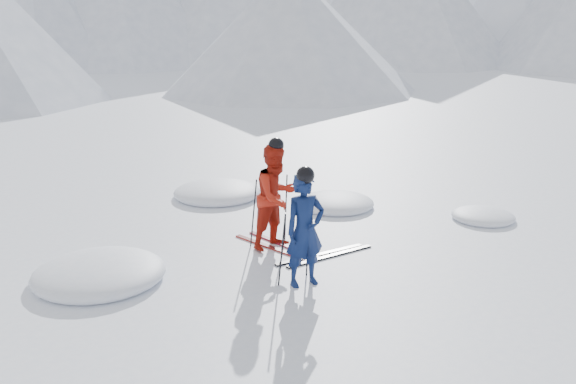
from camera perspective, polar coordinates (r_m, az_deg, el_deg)
ground at (r=10.88m, az=9.45°, el=-4.65°), size 160.00×160.00×0.00m
skier_blue at (r=8.80m, az=1.60°, el=-3.60°), size 0.67×0.49×1.68m
skier_red at (r=10.23m, az=-1.10°, el=-0.44°), size 0.97×0.81×1.80m
pole_blue_left at (r=8.85m, az=-0.57°, el=-5.42°), size 0.11×0.08×1.12m
pole_blue_right at (r=9.23m, az=1.90°, el=-4.52°), size 0.11×0.07×1.12m
pole_red_left at (r=10.37m, az=-3.24°, el=-1.98°), size 0.12×0.10×1.20m
pole_red_right at (r=10.60m, az=-0.21°, el=-1.54°), size 0.12×0.08×1.20m
ski_worn_left at (r=10.45m, az=-1.62°, el=-5.20°), size 0.42×1.68×0.03m
ski_worn_right at (r=10.58m, az=-0.54°, el=-4.93°), size 0.30×1.70×0.03m
ski_loose_a at (r=10.15m, az=3.00°, el=-5.87°), size 1.70×0.19×0.03m
ski_loose_b at (r=10.10m, az=3.97°, el=-6.00°), size 1.70×0.14×0.03m
snow_lumps at (r=11.64m, az=-5.28°, el=-3.11°), size 8.69×5.97×0.43m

